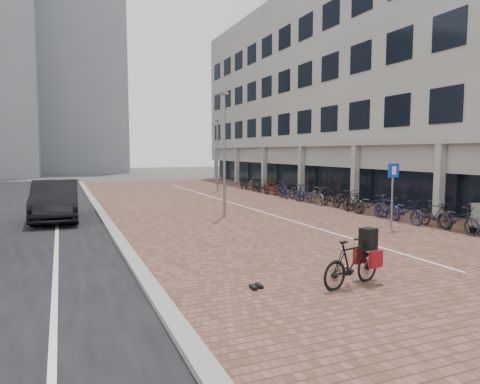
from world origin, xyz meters
TOP-DOWN VIEW (x-y plane):
  - ground at (0.00, 0.00)m, footprint 140.00×140.00m
  - plaza_brick at (2.00, 12.00)m, footprint 14.50×42.00m
  - street_asphalt at (-9.00, 12.00)m, footprint 8.00×50.00m
  - curb at (-5.10, 12.00)m, footprint 0.35×42.00m
  - lane_line at (-7.00, 12.00)m, footprint 0.12×44.00m
  - parking_line at (2.20, 12.00)m, footprint 0.10×30.00m
  - office_building at (12.97, 16.00)m, footprint 8.40×40.00m
  - car_dark at (-7.05, 9.82)m, footprint 1.96×5.28m
  - hero_bike at (-0.99, -2.76)m, footprint 1.84×0.90m
  - shoes at (-2.99, -2.14)m, footprint 0.39×0.33m
  - parking_sign at (4.78, 2.46)m, footprint 0.53×0.10m
  - lamp_near at (-0.01, 7.82)m, footprint 0.12×0.12m
  - lamp_far at (3.82, 19.50)m, footprint 0.12×0.12m
  - bike_row at (6.41, 10.65)m, footprint 1.21×21.44m

SIDE VIEW (x-z plane):
  - ground at x=0.00m, z-range 0.00..0.00m
  - street_asphalt at x=-9.00m, z-range -0.01..0.02m
  - plaza_brick at x=2.00m, z-range -0.01..0.03m
  - lane_line at x=-7.00m, z-range 0.02..0.02m
  - parking_line at x=2.20m, z-range 0.03..0.04m
  - shoes at x=-2.99m, z-range 0.00..0.09m
  - curb at x=-5.10m, z-range 0.00..0.14m
  - bike_row at x=6.41m, z-range 0.00..1.05m
  - hero_bike at x=-0.99m, z-range -0.07..1.18m
  - car_dark at x=-7.05m, z-range 0.00..1.72m
  - parking_sign at x=4.78m, z-range 0.44..2.95m
  - lamp_far at x=3.82m, z-range 0.00..5.18m
  - lamp_near at x=-0.01m, z-range 0.00..5.51m
  - office_building at x=12.97m, z-range 0.94..15.94m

